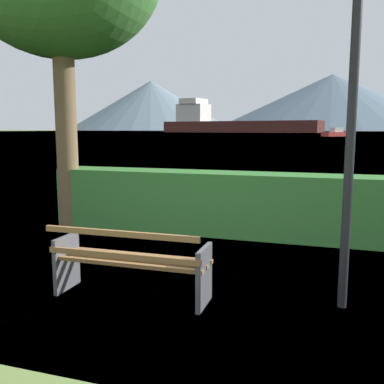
# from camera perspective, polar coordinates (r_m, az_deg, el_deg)

# --- Properties ---
(ground_plane) EXTENTS (1400.00, 1400.00, 0.00)m
(ground_plane) POSITION_cam_1_polar(r_m,az_deg,el_deg) (5.32, -7.79, -13.46)
(ground_plane) COLOR olive
(water_surface) EXTENTS (620.00, 620.00, 0.00)m
(water_surface) POSITION_cam_1_polar(r_m,az_deg,el_deg) (312.74, 17.63, 7.58)
(water_surface) COLOR #6B8EA3
(water_surface) RESTS_ON ground_plane
(park_bench) EXTENTS (1.85, 0.59, 0.87)m
(park_bench) POSITION_cam_1_polar(r_m,az_deg,el_deg) (5.12, -8.18, -9.23)
(park_bench) COLOR olive
(park_bench) RESTS_ON ground_plane
(hedge_row) EXTENTS (6.18, 0.81, 1.17)m
(hedge_row) POSITION_cam_1_polar(r_m,az_deg,el_deg) (8.21, 2.30, -1.39)
(hedge_row) COLOR #387A33
(hedge_row) RESTS_ON ground_plane
(lamp_post) EXTENTS (0.30, 0.30, 4.22)m
(lamp_post) POSITION_cam_1_polar(r_m,az_deg,el_deg) (4.96, 20.79, 17.74)
(lamp_post) COLOR black
(lamp_post) RESTS_ON ground_plane
(cargo_ship_large) EXTENTS (93.60, 35.50, 19.74)m
(cargo_ship_large) POSITION_cam_1_polar(r_m,az_deg,el_deg) (251.19, 4.67, 9.11)
(cargo_ship_large) COLOR #471E19
(cargo_ship_large) RESTS_ON water_surface
(fishing_boat_near) EXTENTS (7.78, 7.82, 2.34)m
(fishing_boat_near) POSITION_cam_1_polar(r_m,az_deg,el_deg) (122.31, 18.52, 7.36)
(fishing_boat_near) COLOR #B2332D
(fishing_boat_near) RESTS_ON water_surface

